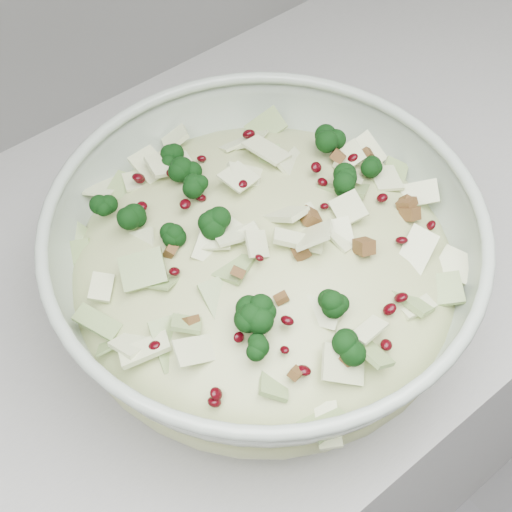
% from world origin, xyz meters
% --- Properties ---
extents(counter, '(3.60, 0.60, 0.90)m').
position_xyz_m(counter, '(0.00, 1.70, 0.45)').
color(counter, '#A8A8A3').
rests_on(counter, floor).
extents(mixing_bowl, '(0.49, 0.49, 0.15)m').
position_xyz_m(mixing_bowl, '(0.04, 1.60, 0.98)').
color(mixing_bowl, '#A4B4A4').
rests_on(mixing_bowl, counter).
extents(salad, '(0.48, 0.48, 0.15)m').
position_xyz_m(salad, '(0.04, 1.60, 1.00)').
color(salad, '#B1B57C').
rests_on(salad, mixing_bowl).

